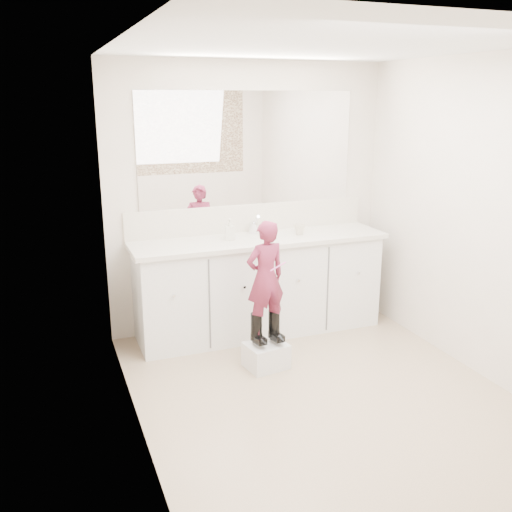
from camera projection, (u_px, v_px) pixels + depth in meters
name	position (u px, v px, depth m)	size (l,w,h in m)	color
floor	(320.00, 392.00, 4.17)	(3.00, 3.00, 0.00)	#8D7B5C
ceiling	(331.00, 44.00, 3.52)	(3.00, 3.00, 0.00)	white
wall_back	(249.00, 198.00, 5.20)	(2.60, 2.60, 0.00)	beige
wall_front	(484.00, 307.00, 2.50)	(2.60, 2.60, 0.00)	beige
wall_left	(131.00, 251.00, 3.40)	(3.00, 3.00, 0.00)	beige
wall_right	(479.00, 219.00, 4.30)	(3.00, 3.00, 0.00)	beige
vanity_cabinet	(259.00, 287.00, 5.16)	(2.20, 0.55, 0.85)	silver
countertop	(260.00, 240.00, 5.03)	(2.28, 0.58, 0.04)	beige
backsplash	(249.00, 218.00, 5.23)	(2.28, 0.03, 0.25)	beige
mirror	(249.00, 149.00, 5.07)	(2.00, 0.02, 1.00)	white
dot_panel	(494.00, 205.00, 2.39)	(2.00, 0.01, 1.20)	#472819
faucet	(253.00, 228.00, 5.16)	(0.08, 0.08, 0.10)	silver
cup	(299.00, 229.00, 5.12)	(0.10, 0.10, 0.10)	beige
soap_bottle	(230.00, 229.00, 4.93)	(0.08, 0.08, 0.18)	beige
step_stool	(266.00, 355.00, 4.54)	(0.31, 0.26, 0.20)	silver
boot_left	(256.00, 329.00, 4.47)	(0.10, 0.17, 0.26)	black
boot_right	(274.00, 326.00, 4.52)	(0.10, 0.17, 0.26)	black
toddler	(265.00, 277.00, 4.38)	(0.33, 0.21, 0.89)	#B3375B
toothbrush	(278.00, 266.00, 4.30)	(0.01, 0.01, 0.14)	#EA5BB5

